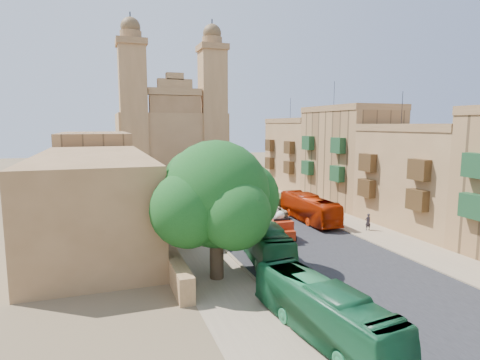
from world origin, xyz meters
TOP-DOWN VIEW (x-y plane):
  - ground at (0.00, 0.00)m, footprint 260.00×260.00m
  - road_surface at (0.00, 30.00)m, footprint 14.00×140.00m
  - sidewalk_east at (9.50, 30.00)m, footprint 5.00×140.00m
  - sidewalk_west at (-9.50, 30.00)m, footprint 5.00×140.00m
  - kerb_east at (7.00, 30.00)m, footprint 0.25×140.00m
  - kerb_west at (-7.00, 30.00)m, footprint 0.25×140.00m
  - townhouse_b at (15.95, 11.00)m, footprint 9.00×14.00m
  - townhouse_c at (15.95, 25.00)m, footprint 9.00×14.00m
  - townhouse_d at (15.95, 39.00)m, footprint 9.00×14.00m
  - west_wall at (-12.50, 20.00)m, footprint 1.00×40.00m
  - west_building_low at (-18.00, 18.00)m, footprint 10.00×28.00m
  - west_building_mid at (-18.00, 44.00)m, footprint 10.00×22.00m
  - church at (-0.00, 78.61)m, footprint 28.00×22.50m
  - ficus_tree at (-9.41, 4.01)m, footprint 10.14×9.33m
  - street_tree_a at (-10.00, 12.00)m, footprint 3.07×3.07m
  - street_tree_b at (-10.00, 24.00)m, footprint 2.77×2.77m
  - street_tree_c at (-10.00, 36.00)m, footprint 3.61×3.61m
  - street_tree_d at (-10.00, 48.00)m, footprint 3.65×3.65m
  - red_truck at (-0.85, 12.28)m, footprint 2.30×5.36m
  - olive_pickup at (5.12, 24.81)m, footprint 2.90×4.66m
  - bus_green_south at (-6.47, -5.74)m, footprint 3.65×10.80m
  - bus_green_north at (-4.60, 6.94)m, footprint 4.28×11.34m
  - bus_red_east at (5.53, 17.42)m, footprint 2.85×11.06m
  - bus_cream_east at (4.64, 32.00)m, footprint 3.32×8.56m
  - car_blue_a at (-4.26, 15.06)m, footprint 2.83×3.99m
  - car_white_a at (-0.50, 24.09)m, footprint 2.31×4.57m
  - car_cream at (2.75, 21.29)m, footprint 2.30×4.74m
  - car_dkblue at (-4.45, 42.06)m, footprint 2.33×5.09m
  - car_white_b at (4.73, 41.16)m, footprint 2.03×3.52m
  - car_blue_b at (-3.78, 61.77)m, footprint 1.34×3.50m
  - pedestrian_a at (9.47, 11.67)m, footprint 0.68×0.46m
  - pedestrian_c at (7.50, 17.19)m, footprint 0.55×1.11m

SIDE VIEW (x-z plane):
  - ground at x=0.00m, z-range 0.00..0.00m
  - road_surface at x=0.00m, z-range 0.00..0.01m
  - sidewalk_east at x=9.50m, z-range 0.00..0.01m
  - sidewalk_west at x=-9.50m, z-range 0.00..0.01m
  - kerb_east at x=7.00m, z-range 0.00..0.12m
  - kerb_west at x=-7.00m, z-range 0.00..0.12m
  - car_white_b at x=4.73m, z-range 0.00..1.13m
  - car_blue_b at x=-3.78m, z-range 0.00..1.14m
  - car_blue_a at x=-4.26m, z-range 0.00..1.26m
  - car_cream at x=2.75m, z-range 0.00..1.30m
  - car_white_a at x=-0.50m, z-range 0.00..1.44m
  - car_dkblue at x=-4.45m, z-range 0.00..1.44m
  - olive_pickup at x=5.12m, z-range -0.02..1.77m
  - west_wall at x=-12.50m, z-range 0.00..1.80m
  - pedestrian_a at x=9.47m, z-range 0.00..1.83m
  - pedestrian_c at x=7.50m, z-range 0.00..1.84m
  - bus_cream_east at x=4.64m, z-range 0.00..2.33m
  - red_truck at x=-0.85m, z-range -0.19..2.90m
  - bus_green_south at x=-6.47m, z-range 0.00..2.95m
  - bus_red_east at x=5.53m, z-range 0.00..3.06m
  - bus_green_north at x=-4.60m, z-range 0.00..3.08m
  - street_tree_b at x=-10.00m, z-range 0.71..4.97m
  - street_tree_a at x=-10.00m, z-range 0.80..5.52m
  - street_tree_c at x=-10.00m, z-range 0.95..6.50m
  - street_tree_d at x=-10.00m, z-range 0.96..6.57m
  - west_building_low at x=-18.00m, z-range 0.00..8.40m
  - west_building_mid at x=-18.00m, z-range 0.00..10.00m
  - townhouse_b at x=15.95m, z-range -1.79..13.11m
  - ficus_tree at x=-9.41m, z-range 0.92..11.07m
  - townhouse_d at x=15.95m, z-range -1.79..14.11m
  - townhouse_c at x=15.95m, z-range -1.79..15.61m
  - church at x=0.00m, z-range -8.63..27.67m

